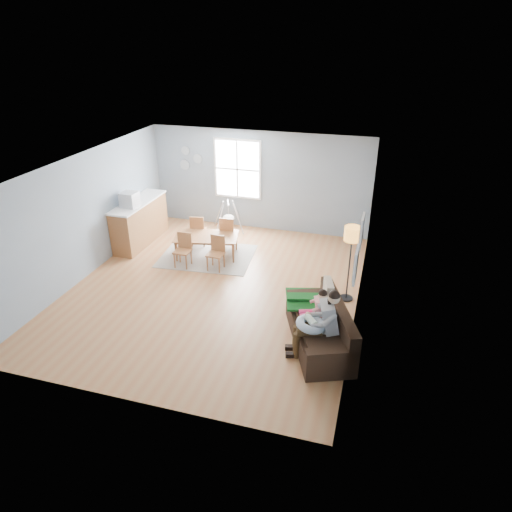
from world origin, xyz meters
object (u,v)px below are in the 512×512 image
(storage_cube, at_px, (320,338))
(monitor, at_px, (129,199))
(father, at_px, (320,321))
(floor_lamp, at_px, (352,240))
(toddler, at_px, (317,306))
(chair_nw, at_px, (198,229))
(baby_swing, at_px, (229,218))
(counter, at_px, (140,222))
(chair_se, at_px, (217,251))
(chair_ne, at_px, (228,231))
(sofa, at_px, (322,330))
(chair_sw, at_px, (183,248))
(dining_table, at_px, (207,246))

(storage_cube, xyz_separation_m, monitor, (-5.18, 2.83, 1.05))
(father, relative_size, floor_lamp, 0.78)
(toddler, xyz_separation_m, chair_nw, (-3.54, 3.05, -0.21))
(storage_cube, relative_size, baby_swing, 0.50)
(toddler, distance_m, counter, 5.82)
(chair_se, distance_m, chair_ne, 1.10)
(father, height_order, storage_cube, father)
(floor_lamp, height_order, monitor, floor_lamp)
(toddler, xyz_separation_m, floor_lamp, (0.40, 1.49, 0.67))
(sofa, relative_size, counter, 1.07)
(monitor, bearing_deg, toddler, -26.07)
(toddler, bearing_deg, chair_nw, 139.25)
(chair_sw, height_order, monitor, monitor)
(dining_table, bearing_deg, chair_ne, 46.10)
(floor_lamp, height_order, chair_ne, floor_lamp)
(chair_sw, xyz_separation_m, chair_se, (0.80, 0.07, 0.00))
(storage_cube, relative_size, chair_nw, 0.63)
(toddler, bearing_deg, father, -74.74)
(chair_ne, relative_size, counter, 0.42)
(counter, xyz_separation_m, baby_swing, (1.93, 1.39, -0.20))
(floor_lamp, bearing_deg, monitor, 169.76)
(dining_table, distance_m, counter, 2.01)
(sofa, distance_m, chair_se, 3.54)
(chair_sw, height_order, chair_nw, chair_nw)
(dining_table, xyz_separation_m, counter, (-1.96, 0.32, 0.30))
(chair_sw, relative_size, chair_se, 1.00)
(sofa, xyz_separation_m, baby_swing, (-3.27, 4.39, 0.08))
(sofa, height_order, father, father)
(storage_cube, height_order, baby_swing, baby_swing)
(chair_nw, height_order, chair_ne, chair_ne)
(toddler, distance_m, storage_cube, 0.56)
(chair_se, height_order, chair_ne, chair_ne)
(storage_cube, xyz_separation_m, chair_ne, (-2.89, 3.47, 0.22))
(counter, bearing_deg, baby_swing, 35.79)
(baby_swing, bearing_deg, monitor, -137.22)
(counter, bearing_deg, chair_nw, 7.26)
(sofa, distance_m, father, 0.50)
(counter, relative_size, monitor, 5.07)
(sofa, height_order, dining_table, sofa)
(dining_table, bearing_deg, chair_nw, 117.48)
(chair_ne, relative_size, baby_swing, 0.82)
(storage_cube, height_order, chair_sw, chair_sw)
(father, bearing_deg, baby_swing, 124.73)
(father, relative_size, baby_swing, 1.21)
(counter, distance_m, baby_swing, 2.39)
(chair_ne, bearing_deg, dining_table, -121.07)
(chair_se, bearing_deg, monitor, 169.37)
(monitor, bearing_deg, storage_cube, -28.60)
(toddler, height_order, dining_table, toddler)
(father, relative_size, counter, 0.63)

